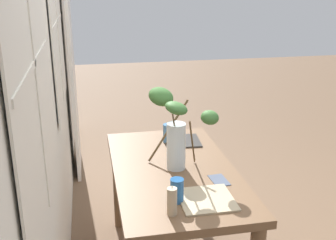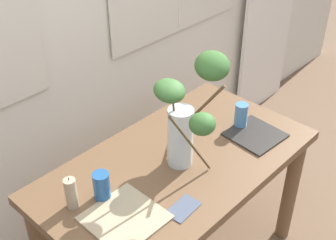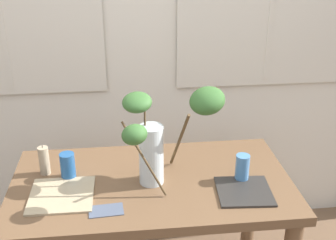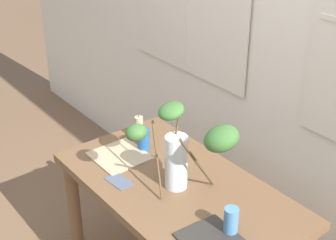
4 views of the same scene
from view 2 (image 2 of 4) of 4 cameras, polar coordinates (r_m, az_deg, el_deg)
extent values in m
cube|color=brown|center=(2.08, 1.23, -5.66)|extent=(1.30, 0.72, 0.05)
cylinder|color=brown|center=(2.58, 15.15, -8.50)|extent=(0.08, 0.08, 0.69)
cylinder|color=brown|center=(2.81, 4.69, -3.06)|extent=(0.08, 0.08, 0.69)
cylinder|color=silver|center=(1.97, 1.63, -2.12)|extent=(0.11, 0.11, 0.28)
cylinder|color=silver|center=(2.03, 1.59, -4.17)|extent=(0.10, 0.10, 0.09)
cylinder|color=brown|center=(1.92, 0.97, -0.98)|extent=(0.02, 0.07, 0.39)
ellipsoid|color=#38662D|center=(1.80, 0.29, 3.67)|extent=(0.15, 0.16, 0.10)
cylinder|color=brown|center=(2.03, 3.57, 0.86)|extent=(0.06, 0.27, 0.37)
ellipsoid|color=#38662D|center=(2.04, 5.60, 6.82)|extent=(0.21, 0.21, 0.18)
cylinder|color=brown|center=(1.88, 2.83, -2.98)|extent=(0.19, 0.09, 0.33)
ellipsoid|color=#38662D|center=(1.72, 4.33, -0.50)|extent=(0.15, 0.14, 0.10)
cylinder|color=#235693|center=(1.86, -8.35, -8.24)|extent=(0.07, 0.07, 0.13)
cylinder|color=#4C84BC|center=(2.27, 9.17, 0.56)|extent=(0.06, 0.06, 0.13)
cube|color=tan|center=(1.81, -5.48, -12.14)|extent=(0.28, 0.28, 0.01)
cube|color=#2D2B28|center=(2.25, 10.90, -1.84)|extent=(0.26, 0.26, 0.01)
cube|color=#4C566B|center=(1.84, 1.93, -11.06)|extent=(0.15, 0.10, 0.00)
cylinder|color=tan|center=(1.84, -12.10, -9.03)|extent=(0.05, 0.05, 0.14)
cylinder|color=black|center=(1.79, -12.39, -7.25)|extent=(0.00, 0.00, 0.01)
camera|label=1|loc=(1.85, -78.08, -0.53)|focal=44.32mm
camera|label=3|loc=(1.29, 72.90, -0.06)|focal=46.82mm
camera|label=4|loc=(2.79, 55.29, 24.90)|focal=53.34mm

